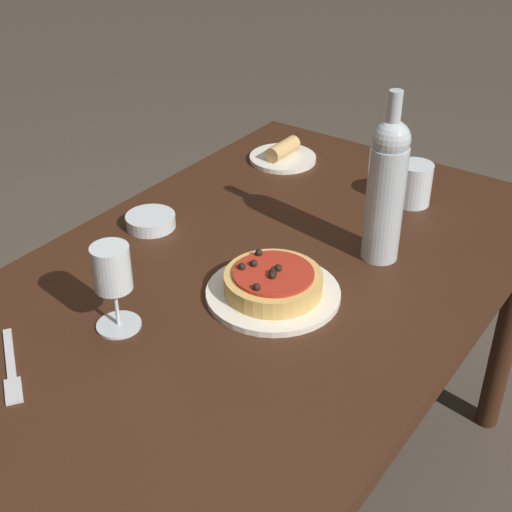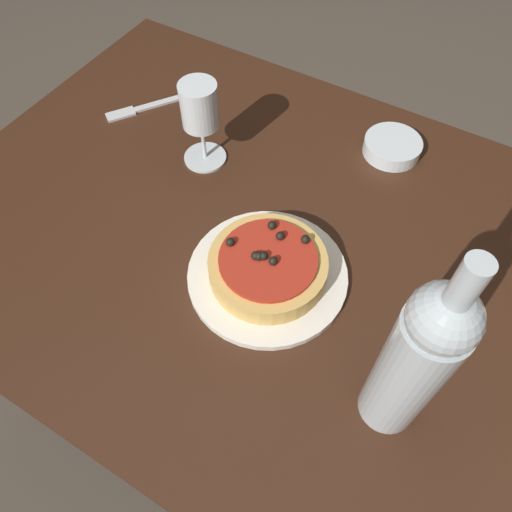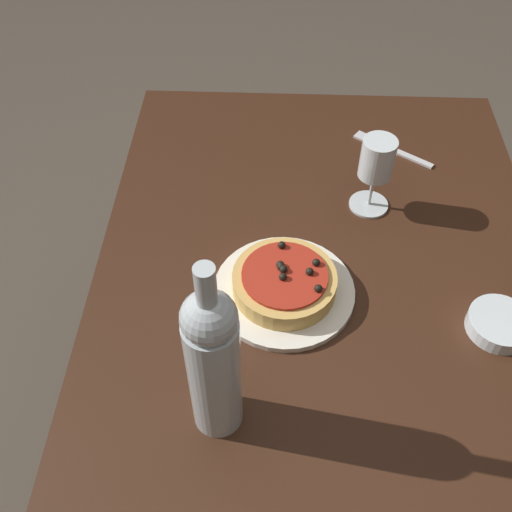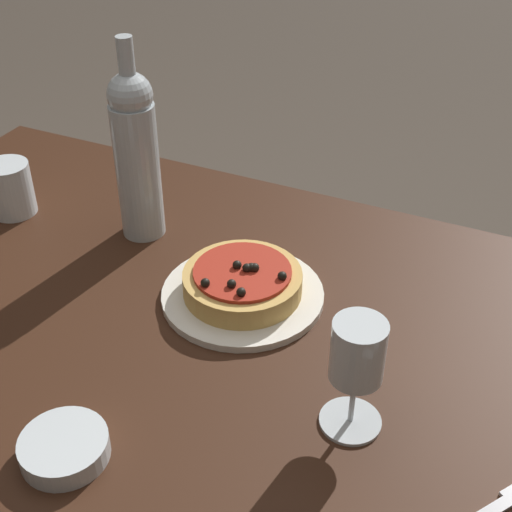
% 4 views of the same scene
% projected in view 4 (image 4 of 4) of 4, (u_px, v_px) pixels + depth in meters
% --- Properties ---
extents(dining_table, '(1.35, 0.84, 0.70)m').
position_uv_depth(dining_table, '(193.00, 358.00, 1.12)').
color(dining_table, '#381E11').
rests_on(dining_table, ground_plane).
extents(dinner_plate, '(0.25, 0.25, 0.01)m').
position_uv_depth(dinner_plate, '(243.00, 295.00, 1.10)').
color(dinner_plate, white).
rests_on(dinner_plate, dining_table).
extents(pizza, '(0.18, 0.18, 0.05)m').
position_uv_depth(pizza, '(243.00, 281.00, 1.08)').
color(pizza, tan).
rests_on(pizza, dinner_plate).
extents(wine_glass, '(0.08, 0.08, 0.16)m').
position_uv_depth(wine_glass, '(357.00, 358.00, 0.83)').
color(wine_glass, silver).
rests_on(wine_glass, dining_table).
extents(wine_bottle, '(0.07, 0.07, 0.35)m').
position_uv_depth(wine_bottle, '(136.00, 153.00, 1.16)').
color(wine_bottle, '#B2BCC1').
rests_on(wine_bottle, dining_table).
extents(water_cup, '(0.08, 0.08, 0.10)m').
position_uv_depth(water_cup, '(10.00, 189.00, 1.28)').
color(water_cup, silver).
rests_on(water_cup, dining_table).
extents(side_bowl, '(0.11, 0.11, 0.03)m').
position_uv_depth(side_bowl, '(64.00, 448.00, 0.85)').
color(side_bowl, silver).
rests_on(side_bowl, dining_table).
extents(fork, '(0.13, 0.17, 0.00)m').
position_uv_depth(fork, '(492.00, 511.00, 0.79)').
color(fork, silver).
rests_on(fork, dining_table).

